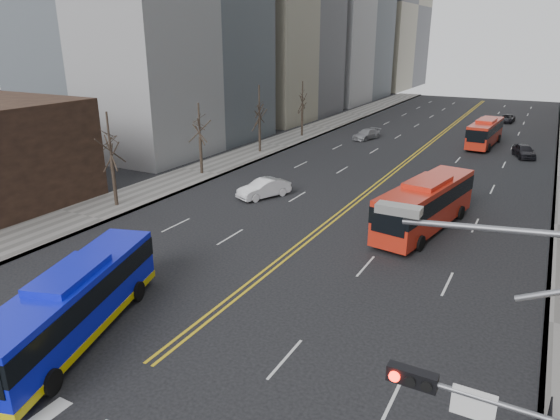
# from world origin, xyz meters

# --- Properties ---
(sidewalk_left) EXTENTS (5.00, 130.00, 0.15)m
(sidewalk_left) POSITION_xyz_m (-16.50, 45.00, 0.07)
(sidewalk_left) COLOR slate
(sidewalk_left) RESTS_ON ground
(centerline) EXTENTS (0.55, 100.00, 0.01)m
(centerline) POSITION_xyz_m (0.00, 55.00, 0.01)
(centerline) COLOR gold
(centerline) RESTS_ON ground
(street_trees) EXTENTS (35.20, 47.20, 7.60)m
(street_trees) POSITION_xyz_m (-7.18, 34.55, 4.87)
(street_trees) COLOR black
(street_trees) RESTS_ON ground
(blue_bus) EXTENTS (5.62, 11.28, 3.25)m
(blue_bus) POSITION_xyz_m (-4.09, 5.05, 1.70)
(blue_bus) COLOR #0E17D7
(blue_bus) RESTS_ON ground
(red_bus_near) EXTENTS (4.48, 11.53, 3.57)m
(red_bus_near) POSITION_xyz_m (6.24, 25.49, 1.98)
(red_bus_near) COLOR red
(red_bus_near) RESTS_ON ground
(red_bus_far) EXTENTS (3.11, 10.37, 3.27)m
(red_bus_far) POSITION_xyz_m (6.12, 56.94, 1.83)
(red_bus_far) COLOR red
(red_bus_far) RESTS_ON ground
(car_white) EXTENTS (3.37, 4.84, 1.51)m
(car_white) POSITION_xyz_m (-7.09, 26.58, 0.76)
(car_white) COLOR white
(car_white) RESTS_ON ground
(car_dark_mid) EXTENTS (3.02, 4.61, 1.46)m
(car_dark_mid) POSITION_xyz_m (10.80, 52.62, 0.73)
(car_dark_mid) COLOR black
(car_dark_mid) RESTS_ON ground
(car_silver) EXTENTS (2.97, 4.81, 1.30)m
(car_silver) POSITION_xyz_m (-7.83, 54.27, 0.65)
(car_silver) COLOR #97989D
(car_silver) RESTS_ON ground
(car_dark_far) EXTENTS (2.24, 4.37, 1.18)m
(car_dark_far) POSITION_xyz_m (6.87, 77.47, 0.59)
(car_dark_far) COLOR black
(car_dark_far) RESTS_ON ground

